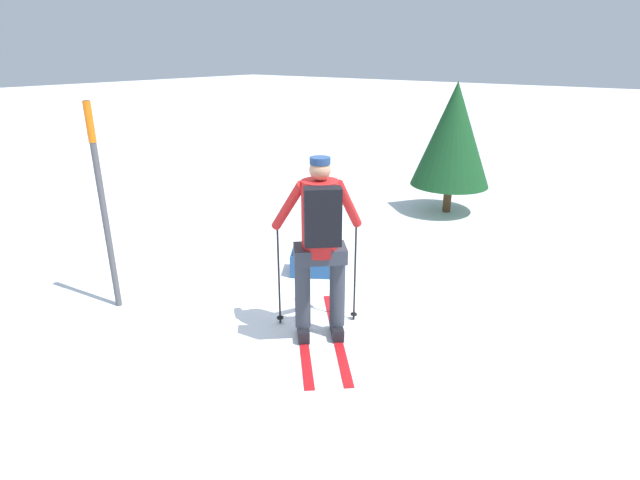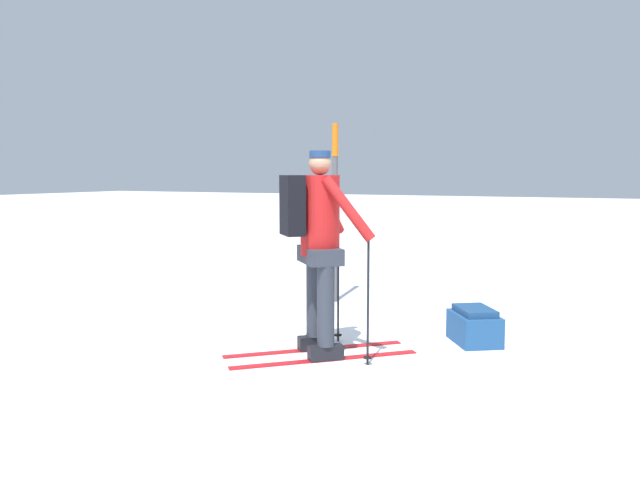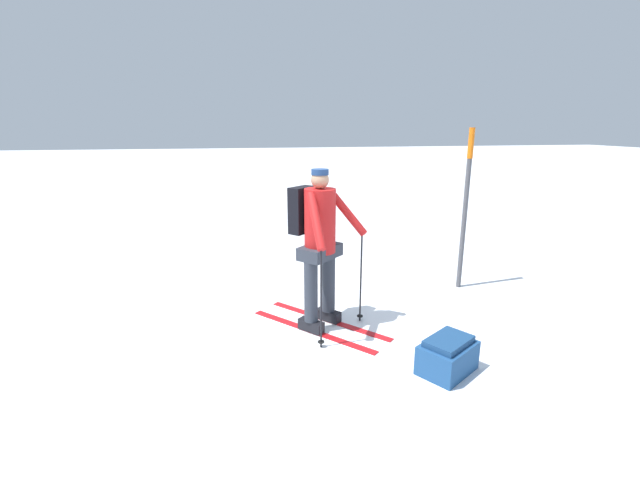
% 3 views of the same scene
% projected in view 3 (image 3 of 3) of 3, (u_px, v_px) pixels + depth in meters
% --- Properties ---
extents(ground_plane, '(80.00, 80.00, 0.00)m').
position_uv_depth(ground_plane, '(321.00, 333.00, 4.75)').
color(ground_plane, white).
extents(skier, '(1.52, 1.44, 1.80)m').
position_uv_depth(skier, '(318.00, 239.00, 4.67)').
color(skier, red).
rests_on(skier, ground_plane).
extents(dropped_backpack, '(0.60, 0.65, 0.34)m').
position_uv_depth(dropped_backpack, '(447.00, 356.00, 3.98)').
color(dropped_backpack, navy).
rests_on(dropped_backpack, ground_plane).
extents(trail_marker, '(0.07, 0.07, 2.21)m').
position_uv_depth(trail_marker, '(466.00, 198.00, 5.79)').
color(trail_marker, '#4C4C51').
rests_on(trail_marker, ground_plane).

